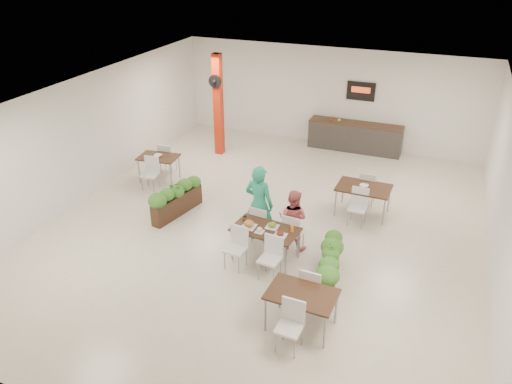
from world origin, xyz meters
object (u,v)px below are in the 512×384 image
at_px(side_table_a, 159,161).
at_px(planter_right, 330,263).
at_px(service_counter, 355,136).
at_px(diner_man, 259,204).
at_px(planter_left, 177,197).
at_px(red_column, 218,104).
at_px(side_table_c, 302,299).
at_px(main_table, 265,233).
at_px(diner_woman, 293,219).
at_px(side_table_b, 364,191).

bearing_deg(side_table_a, planter_right, -33.36).
relative_size(service_counter, diner_man, 1.61).
height_order(service_counter, planter_left, service_counter).
height_order(service_counter, planter_right, service_counter).
relative_size(service_counter, side_table_a, 1.81).
distance_m(red_column, side_table_c, 8.42).
relative_size(red_column, diner_man, 1.72).
xyz_separation_m(main_table, planter_left, (-2.74, 1.02, -0.15)).
distance_m(main_table, side_table_a, 4.91).
height_order(red_column, service_counter, red_column).
bearing_deg(diner_woman, side_table_c, 117.34).
bearing_deg(red_column, side_table_b, -24.21).
relative_size(diner_man, side_table_b, 1.14).
xyz_separation_m(planter_right, side_table_c, (-0.16, -1.44, 0.14)).
bearing_deg(side_table_b, planter_left, -156.61).
xyz_separation_m(diner_man, side_table_c, (1.75, -2.44, -0.31)).
xyz_separation_m(main_table, side_table_a, (-4.19, 2.55, -0.01)).
xyz_separation_m(diner_woman, planter_right, (1.11, -1.00, -0.22)).
bearing_deg(service_counter, diner_man, -98.39).
bearing_deg(planter_left, diner_woman, -6.54).
bearing_deg(red_column, planter_right, -47.14).
height_order(diner_woman, side_table_a, diner_woman).
distance_m(planter_right, side_table_c, 1.46).
bearing_deg(diner_man, planter_left, -2.75).
height_order(red_column, diner_woman, red_column).
bearing_deg(planter_right, diner_man, 152.48).
bearing_deg(main_table, side_table_c, -52.60).
distance_m(service_counter, diner_man, 6.33).
bearing_deg(diner_woman, side_table_a, -16.41).
distance_m(main_table, diner_woman, 0.78).
distance_m(planter_left, side_table_a, 2.11).
xyz_separation_m(diner_woman, planter_left, (-3.15, 0.36, -0.22)).
relative_size(red_column, main_table, 1.84).
distance_m(diner_man, diner_woman, 0.83).
bearing_deg(planter_right, red_column, 132.86).
bearing_deg(planter_right, diner_woman, 138.13).
distance_m(diner_woman, side_table_a, 4.98).
bearing_deg(main_table, service_counter, 85.60).
xyz_separation_m(main_table, side_table_b, (1.58, 2.76, 0.00)).
relative_size(planter_right, side_table_c, 1.10).
relative_size(planter_right, side_table_b, 1.10).
bearing_deg(side_table_b, red_column, 157.19).
bearing_deg(diner_woman, side_table_b, -113.13).
bearing_deg(side_table_a, service_counter, 36.12).
distance_m(diner_man, side_table_c, 3.02).
distance_m(red_column, planter_right, 7.42).
bearing_deg(service_counter, side_table_b, -75.71).
bearing_deg(service_counter, planter_right, -82.21).
bearing_deg(side_table_a, red_column, 67.23).
bearing_deg(main_table, diner_man, 120.80).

